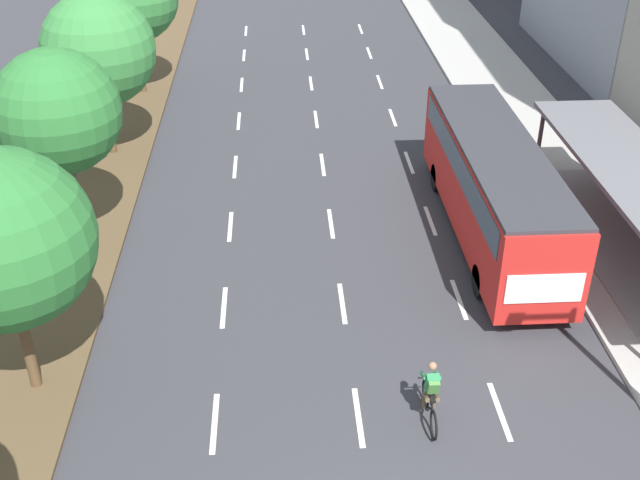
{
  "coord_description": "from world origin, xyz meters",
  "views": [
    {
      "loc": [
        -1.76,
        -8.97,
        13.53
      ],
      "look_at": [
        -0.56,
        11.51,
        1.2
      ],
      "focal_mm": 43.85,
      "sensor_mm": 36.0,
      "label": 1
    }
  ],
  "objects_px": {
    "bus": "(494,180)",
    "median_tree_fourth": "(99,50)",
    "median_tree_second": "(1,240)",
    "cyclist": "(431,396)",
    "median_tree_third": "(58,112)"
  },
  "relations": [
    {
      "from": "median_tree_second",
      "to": "cyclist",
      "type": "bearing_deg",
      "value": -10.1
    },
    {
      "from": "bus",
      "to": "median_tree_third",
      "type": "height_order",
      "value": "median_tree_third"
    },
    {
      "from": "median_tree_fourth",
      "to": "median_tree_second",
      "type": "bearing_deg",
      "value": -88.34
    },
    {
      "from": "median_tree_third",
      "to": "median_tree_fourth",
      "type": "xyz_separation_m",
      "value": [
        -0.11,
        7.12,
        -0.28
      ]
    },
    {
      "from": "median_tree_second",
      "to": "median_tree_fourth",
      "type": "relative_size",
      "value": 1.0
    },
    {
      "from": "bus",
      "to": "cyclist",
      "type": "height_order",
      "value": "bus"
    },
    {
      "from": "cyclist",
      "to": "median_tree_fourth",
      "type": "xyz_separation_m",
      "value": [
        -10.2,
        15.98,
        3.6
      ]
    },
    {
      "from": "bus",
      "to": "median_tree_second",
      "type": "relative_size",
      "value": 1.75
    },
    {
      "from": "median_tree_third",
      "to": "median_tree_fourth",
      "type": "distance_m",
      "value": 7.12
    },
    {
      "from": "cyclist",
      "to": "median_tree_third",
      "type": "distance_m",
      "value": 13.99
    },
    {
      "from": "cyclist",
      "to": "median_tree_third",
      "type": "relative_size",
      "value": 0.28
    },
    {
      "from": "median_tree_second",
      "to": "median_tree_third",
      "type": "height_order",
      "value": "median_tree_third"
    },
    {
      "from": "bus",
      "to": "cyclist",
      "type": "relative_size",
      "value": 6.2
    },
    {
      "from": "cyclist",
      "to": "median_tree_second",
      "type": "distance_m",
      "value": 10.58
    },
    {
      "from": "bus",
      "to": "median_tree_fourth",
      "type": "distance_m",
      "value": 15.76
    }
  ]
}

